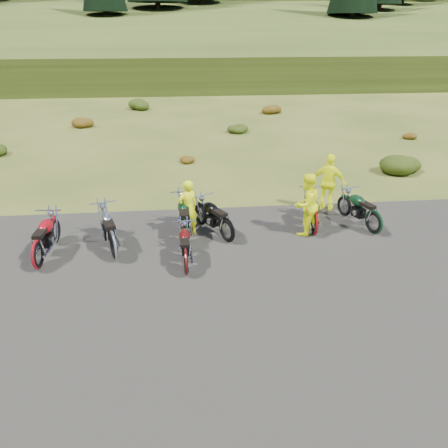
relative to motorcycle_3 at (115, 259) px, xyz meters
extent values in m
plane|color=#3A4A18|center=(2.36, -0.91, 0.00)|extent=(300.00, 300.00, 0.00)
cube|color=black|center=(2.36, -2.91, 0.00)|extent=(20.00, 12.00, 0.04)
cube|color=#344015|center=(2.36, 109.09, 0.00)|extent=(300.00, 90.00, 9.17)
cylinder|color=black|center=(-6.64, 49.09, 5.69)|extent=(0.70, 0.70, 2.20)
cylinder|color=black|center=(-0.64, 55.09, 6.88)|extent=(0.70, 0.70, 2.20)
cylinder|color=black|center=(5.36, 61.09, 8.08)|extent=(0.70, 0.70, 2.20)
cylinder|color=black|center=(23.36, 48.09, 5.49)|extent=(0.70, 0.70, 2.20)
cylinder|color=black|center=(29.36, 54.09, 6.68)|extent=(0.70, 0.70, 2.20)
cylinder|color=black|center=(35.36, 60.09, 7.88)|extent=(0.70, 0.70, 2.20)
ellipsoid|color=#602D0C|center=(-3.84, 15.69, 0.38)|extent=(1.30, 1.30, 0.77)
ellipsoid|color=#22340D|center=(-0.94, 20.99, 0.46)|extent=(1.56, 1.56, 0.92)
ellipsoid|color=#602D0C|center=(1.96, 8.29, 0.23)|extent=(0.77, 0.77, 0.45)
ellipsoid|color=#22340D|center=(4.86, 13.59, 0.31)|extent=(1.03, 1.03, 0.61)
ellipsoid|color=#602D0C|center=(7.76, 18.89, 0.38)|extent=(1.30, 1.30, 0.77)
ellipsoid|color=#22340D|center=(10.66, 6.19, 0.46)|extent=(1.56, 1.56, 0.92)
ellipsoid|color=#602D0C|center=(13.56, 11.49, 0.23)|extent=(0.77, 0.77, 0.45)
imported|color=#EAF50C|center=(1.93, 1.25, 0.81)|extent=(0.71, 0.62, 1.63)
imported|color=#EAF50C|center=(5.24, 0.98, 0.90)|extent=(1.11, 1.05, 1.80)
imported|color=#EAF50C|center=(6.44, 2.66, 0.92)|extent=(1.14, 0.96, 1.83)
camera|label=1|loc=(1.86, -10.06, 5.61)|focal=35.00mm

